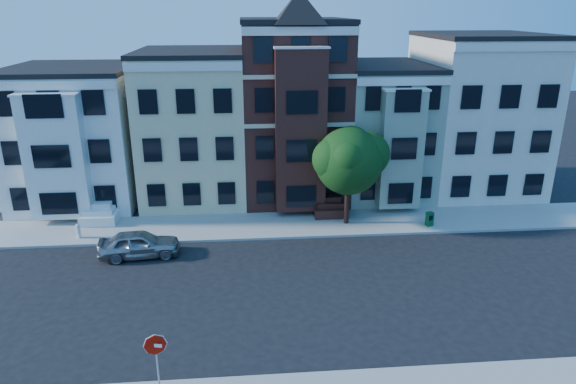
{
  "coord_description": "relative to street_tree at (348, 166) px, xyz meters",
  "views": [
    {
      "loc": [
        -3.46,
        -21.58,
        12.92
      ],
      "look_at": [
        -1.38,
        2.63,
        4.2
      ],
      "focal_mm": 32.0,
      "sensor_mm": 36.0,
      "label": 1
    }
  ],
  "objects": [
    {
      "name": "house_brown",
      "position": [
        -2.75,
        6.67,
        2.08
      ],
      "size": [
        7.0,
        9.0,
        12.0
      ],
      "primitive_type": "cube",
      "color": "#3D1814",
      "rests_on": "ground"
    },
    {
      "name": "house_white",
      "position": [
        -17.75,
        6.67,
        0.58
      ],
      "size": [
        8.0,
        9.0,
        9.0
      ],
      "primitive_type": "cube",
      "color": "white",
      "rests_on": "ground"
    },
    {
      "name": "house_yellow",
      "position": [
        -9.75,
        6.67,
        1.08
      ],
      "size": [
        7.0,
        9.0,
        10.0
      ],
      "primitive_type": "cube",
      "color": "beige",
      "rests_on": "ground"
    },
    {
      "name": "far_sidewalk",
      "position": [
        -2.75,
        0.17,
        -3.84
      ],
      "size": [
        60.0,
        4.0,
        0.15
      ],
      "primitive_type": "cube",
      "color": "#9E9B93",
      "rests_on": "ground"
    },
    {
      "name": "ground",
      "position": [
        -2.75,
        -7.83,
        -3.92
      ],
      "size": [
        120.0,
        120.0,
        0.0
      ],
      "primitive_type": "plane",
      "color": "black"
    },
    {
      "name": "street_tree",
      "position": [
        0.0,
        0.0,
        0.0
      ],
      "size": [
        7.54,
        7.54,
        7.53
      ],
      "primitive_type": null,
      "rotation": [
        0.0,
        0.0,
        -0.18
      ],
      "color": "#1B4818",
      "rests_on": "far_sidewalk"
    },
    {
      "name": "stop_sign",
      "position": [
        -9.39,
        -14.71,
        -2.3
      ],
      "size": [
        0.81,
        0.25,
        2.93
      ],
      "primitive_type": null,
      "rotation": [
        0.0,
        0.0,
        -0.18
      ],
      "color": "#AF0A01",
      "rests_on": "near_sidewalk"
    },
    {
      "name": "house_cream",
      "position": [
        10.75,
        6.67,
        1.58
      ],
      "size": [
        8.0,
        9.0,
        11.0
      ],
      "primitive_type": "cube",
      "color": "silver",
      "rests_on": "ground"
    },
    {
      "name": "house_green",
      "position": [
        3.75,
        6.67,
        0.58
      ],
      "size": [
        6.0,
        9.0,
        9.0
      ],
      "primitive_type": "cube",
      "color": "gray",
      "rests_on": "ground"
    },
    {
      "name": "newspaper_box",
      "position": [
        5.07,
        -0.88,
        -3.33
      ],
      "size": [
        0.49,
        0.46,
        0.88
      ],
      "primitive_type": "cube",
      "rotation": [
        0.0,
        0.0,
        0.34
      ],
      "color": "#0B5324",
      "rests_on": "far_sidewalk"
    },
    {
      "name": "parked_car",
      "position": [
        -12.16,
        -3.32,
        -3.17
      ],
      "size": [
        4.51,
        2.17,
        1.49
      ],
      "primitive_type": "imported",
      "rotation": [
        0.0,
        0.0,
        1.67
      ],
      "color": "#92969B",
      "rests_on": "ground"
    },
    {
      "name": "fire_hydrant",
      "position": [
        -16.14,
        -0.87,
        -3.42
      ],
      "size": [
        0.27,
        0.27,
        0.7
      ],
      "primitive_type": "cylinder",
      "rotation": [
        0.0,
        0.0,
        -0.12
      ],
      "color": "silver",
      "rests_on": "far_sidewalk"
    }
  ]
}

